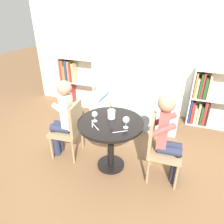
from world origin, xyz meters
name	(u,v)px	position (x,y,z in m)	size (l,w,h in m)	color
ground_plane	(111,165)	(0.00, 0.00, 0.00)	(16.00, 16.00, 0.00)	brown
back_wall	(144,49)	(0.00, 1.93, 1.35)	(5.20, 0.05, 2.70)	silver
round_table	(111,132)	(0.00, 0.00, 0.59)	(0.88, 0.88, 0.75)	black
couch	(136,105)	(0.00, 1.50, 0.31)	(1.70, 0.80, 0.92)	#9EB2C6
bookshelf_left	(75,81)	(-1.56, 1.77, 0.56)	(0.88, 0.28, 1.12)	silver
bookshelf_right	(207,100)	(1.32, 1.77, 0.52)	(0.88, 0.28, 1.12)	silver
chair_left	(70,128)	(-0.66, 0.03, 0.49)	(0.46, 0.46, 0.90)	#937A56
chair_right	(160,147)	(0.66, 0.03, 0.49)	(0.44, 0.44, 0.90)	#937A56
person_left	(63,118)	(-0.75, 0.01, 0.66)	(0.44, 0.37, 1.23)	#282D47
person_right	(168,137)	(0.75, 0.04, 0.67)	(0.43, 0.35, 1.23)	#282D47
wine_glass_left	(95,115)	(-0.20, -0.06, 0.85)	(0.08, 0.08, 0.14)	white
wine_glass_right	(126,120)	(0.23, -0.07, 0.86)	(0.08, 0.08, 0.15)	white
flower_vase	(111,113)	(-0.03, 0.10, 0.83)	(0.11, 0.11, 0.23)	silver
knife_left_setting	(92,123)	(-0.21, -0.13, 0.75)	(0.09, 0.18, 0.00)	silver
fork_left_setting	(120,132)	(0.19, -0.19, 0.75)	(0.16, 0.12, 0.00)	silver
knife_right_setting	(95,127)	(-0.14, -0.18, 0.75)	(0.15, 0.13, 0.00)	silver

